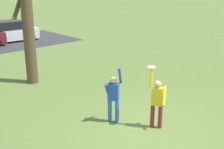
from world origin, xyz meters
TOP-DOWN VIEW (x-y plane):
  - ground_plane at (0.00, 0.00)m, footprint 120.00×120.00m
  - person_catcher at (0.30, -0.23)m, footprint 0.52×0.59m
  - person_defender at (-0.46, 1.04)m, footprint 0.61×0.66m
  - frisbee_disc at (0.19, -0.03)m, footprint 0.26×0.26m
  - parked_car_white at (3.04, 16.60)m, footprint 4.22×2.26m
  - bare_tree_tall at (-0.48, 6.69)m, footprint 1.90×1.87m

SIDE VIEW (x-z plane):
  - ground_plane at x=0.00m, z-range 0.00..0.00m
  - parked_car_white at x=3.04m, z-range -0.07..1.52m
  - person_defender at x=-0.46m, z-range -0.04..2.00m
  - person_catcher at x=0.30m, z-range -0.06..2.02m
  - frisbee_disc at x=0.19m, z-range 2.08..2.10m
  - bare_tree_tall at x=-0.48m, z-range 0.01..5.97m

